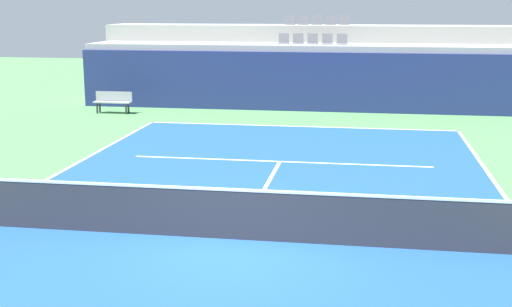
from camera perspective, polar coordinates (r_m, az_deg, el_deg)
name	(u,v)px	position (r m, az deg, el deg)	size (l,w,h in m)	color
ground_plane	(236,240)	(12.64, -1.66, -7.25)	(80.00, 80.00, 0.00)	#4C8C4C
court_surface	(236,240)	(12.64, -1.66, -7.23)	(11.00, 24.00, 0.01)	#1E4C99
baseline_far	(300,126)	(24.12, 3.69, 2.28)	(11.00, 0.10, 0.00)	white
service_line_far	(280,162)	(18.71, 2.02, -0.68)	(8.26, 0.10, 0.00)	white
centre_service_line	(262,193)	(15.64, 0.54, -3.31)	(0.10, 6.40, 0.00)	white
back_wall	(309,82)	(27.56, 4.47, 6.01)	(19.04, 0.30, 2.37)	navy
stands_tier_lower	(312,76)	(28.89, 4.70, 6.54)	(19.04, 2.40, 2.61)	#9E9E99
stands_tier_upper	(316,62)	(31.24, 5.07, 7.64)	(19.04, 2.40, 3.33)	#9E9E99
seating_row_lower	(313,41)	(28.87, 4.77, 9.39)	(2.88, 0.44, 0.44)	slate
seating_row_upper	(317,22)	(31.23, 5.15, 10.93)	(2.88, 0.44, 0.44)	slate
tennis_net	(236,213)	(12.48, -1.68, -5.06)	(11.08, 0.08, 1.07)	black
player_bench	(113,100)	(27.63, -11.90, 4.38)	(1.50, 0.40, 0.85)	#99999E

